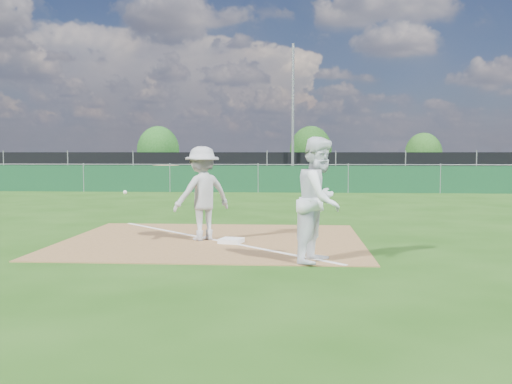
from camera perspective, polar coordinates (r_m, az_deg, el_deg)
ground at (r=20.56m, az=-0.70°, el=-1.02°), size 90.00×90.00×0.00m
infield_dirt at (r=11.67m, az=-4.32°, el=-4.83°), size 6.00×5.00×0.02m
foul_line at (r=11.67m, az=-4.32°, el=-4.76°), size 5.01×5.01×0.01m
green_fence at (r=25.49m, az=0.21°, el=1.30°), size 44.00×0.05×1.20m
dirt_mound at (r=29.69m, az=-9.01°, el=1.61°), size 3.38×2.60×1.17m
black_fence at (r=33.46m, az=1.11°, el=2.46°), size 46.00×0.04×1.80m
parking_lot at (r=38.49m, az=1.48°, el=1.33°), size 46.00×9.00×0.01m
light_pole at (r=33.18m, az=3.71°, el=7.79°), size 0.16×0.16×8.00m
first_base at (r=11.25m, az=-2.50°, el=-4.88°), size 0.51×0.51×0.09m
play_at_first at (r=11.58m, az=-5.40°, el=-0.14°), size 2.34×1.30×1.90m
runner at (r=9.32m, az=6.39°, el=-0.80°), size 1.09×1.22×2.05m
car_left at (r=37.82m, az=-4.78°, el=2.42°), size 4.57×2.13×1.52m
car_mid at (r=37.68m, az=-2.12°, el=2.44°), size 4.73×1.83×1.54m
car_right at (r=38.04m, az=9.63°, el=2.35°), size 5.04×2.06×1.46m
tree_left at (r=44.61m, az=-9.75°, el=4.15°), size 3.21×3.21×3.81m
tree_mid at (r=44.63m, az=5.50°, el=4.21°), size 3.24×3.24×3.84m
tree_right at (r=45.17m, az=16.40°, el=3.70°), size 2.77×2.77×3.28m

